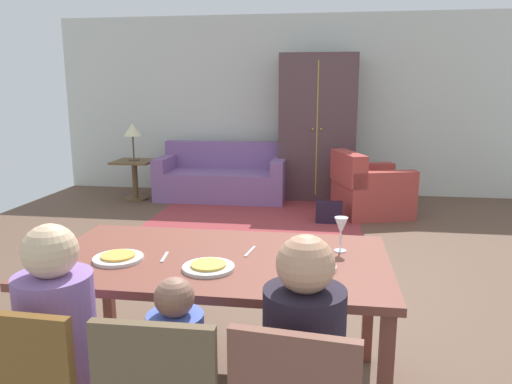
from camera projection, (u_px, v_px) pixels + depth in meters
The scene contains 20 objects.
ground_plane at pixel (270, 263), 4.60m from camera, with size 7.47×6.47×0.02m, color brown.
back_wall at pixel (296, 106), 7.50m from camera, with size 7.47×0.10×2.70m, color silver.
dining_table at pixel (217, 270), 2.51m from camera, with size 1.75×0.97×0.76m.
plate_near_man at pixel (118, 258), 2.45m from camera, with size 0.25×0.25×0.02m, color silver.
pizza_near_man at pixel (118, 256), 2.44m from camera, with size 0.17×0.17×0.01m, color gold.
plate_near_child at pixel (208, 268), 2.32m from camera, with size 0.25×0.25×0.02m, color silver.
pizza_near_child at pixel (208, 265), 2.32m from camera, with size 0.17×0.17×0.01m, color gold.
plate_near_woman at pixel (310, 267), 2.33m from camera, with size 0.25×0.25×0.02m, color silver.
wine_glass at pixel (341, 227), 2.56m from camera, with size 0.07×0.07×0.19m.
fork at pixel (165, 257), 2.49m from camera, with size 0.02×0.15×0.01m, color silver.
knife at pixel (250, 251), 2.57m from camera, with size 0.01×0.17×0.01m, color silver.
person_man at pixel (66, 364), 1.97m from camera, with size 0.30×0.40×1.11m.
person_woman at pixel (304, 384), 1.83m from camera, with size 0.31×0.41×1.11m.
area_rug at pixel (258, 213), 6.39m from camera, with size 2.60×1.80×0.01m, color #933338.
couch at pixel (223, 178), 7.25m from camera, with size 1.88×0.86×0.82m.
armchair at pixel (368, 190), 6.30m from camera, with size 1.08×1.07×0.82m.
armoire at pixel (317, 128), 7.14m from camera, with size 1.10×0.59×2.10m.
side_table at pixel (135, 174), 7.17m from camera, with size 0.56×0.56×0.58m.
table_lamp at pixel (132, 131), 7.04m from camera, with size 0.26×0.26×0.54m.
handbag at pixel (329, 212), 5.95m from camera, with size 0.32×0.16×0.26m, color black.
Camera 1 is at (0.49, -3.70, 1.60)m, focal length 34.18 mm.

